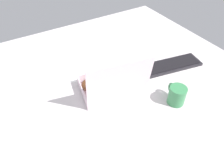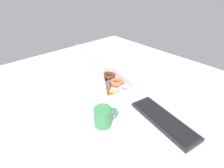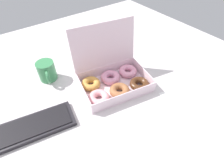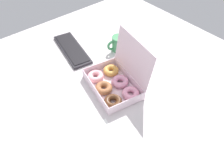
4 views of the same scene
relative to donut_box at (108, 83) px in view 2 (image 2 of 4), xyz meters
The scene contains 5 objects.
ground_plane 5.31cm from the donut_box, 101.82° to the left, with size 180.00×180.00×2.00cm, color silver.
donut_box is the anchor object (origin of this frame).
keyboard 45.10cm from the donut_box, behind, with size 41.19×19.92×2.20cm.
coffee_mug 35.33cm from the donut_box, 135.36° to the left, with size 9.13×13.13×10.35cm.
paper_napkin 32.26cm from the donut_box, 52.07° to the right, with size 13.67×11.62×0.15cm, color white.
Camera 2 is at (-77.45, 63.97, 66.27)cm, focal length 28.00 mm.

